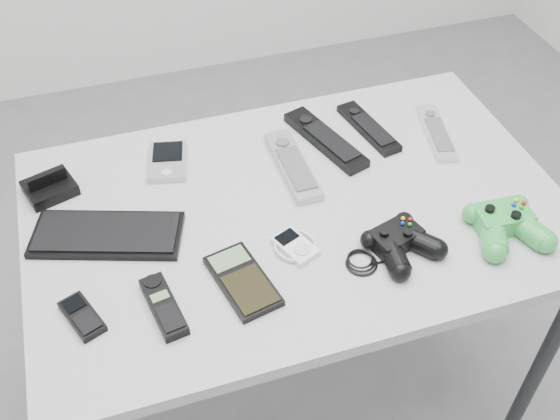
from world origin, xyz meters
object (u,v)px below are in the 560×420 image
object	(u,v)px
cordless_handset	(164,306)
remote_black_a	(325,139)
pda_keyboard	(107,234)
mobile_phone	(82,316)
pda	(168,161)
calculator	(243,280)
mp3_player	(295,246)
remote_silver_a	(293,165)
remote_silver_b	(436,132)
controller_black	(401,241)
desk	(297,228)
remote_black_b	(368,127)

from	to	relation	value
cordless_handset	remote_black_a	bearing A→B (deg)	29.40
pda_keyboard	mobile_phone	distance (m)	0.20
pda	cordless_handset	xyz separation A→B (m)	(-0.08, -0.39, 0.00)
calculator	remote_black_a	bearing A→B (deg)	37.35
mp3_player	remote_silver_a	bearing A→B (deg)	50.08
remote_silver_b	mp3_player	xyz separation A→B (m)	(-0.42, -0.23, -0.00)
remote_silver_a	mobile_phone	xyz separation A→B (m)	(-0.47, -0.26, -0.00)
pda_keyboard	remote_silver_a	distance (m)	0.42
pda	calculator	distance (m)	0.38
remote_black_a	mp3_player	bearing A→B (deg)	-138.11
pda_keyboard	remote_silver_a	size ratio (longest dim) A/B	1.26
calculator	controller_black	xyz separation A→B (m)	(0.31, -0.01, 0.01)
desk	pda_keyboard	distance (m)	0.39
remote_black_a	mobile_phone	distance (m)	0.66
pda	controller_black	distance (m)	0.54
pda	remote_black_b	bearing A→B (deg)	9.97
mp3_player	remote_black_a	bearing A→B (deg)	36.83
pda	remote_silver_a	world-z (taller)	remote_silver_a
mp3_player	remote_silver_b	bearing A→B (deg)	6.45
pda	cordless_handset	world-z (taller)	cordless_handset
remote_black_b	remote_black_a	bearing A→B (deg)	176.03
pda_keyboard	mp3_player	size ratio (longest dim) A/B	3.31
pda	controller_black	xyz separation A→B (m)	(0.38, -0.38, 0.01)
remote_black_b	mp3_player	world-z (taller)	remote_black_b
desk	pda	bearing A→B (deg)	137.04
mobile_phone	controller_black	distance (m)	0.60
pda_keyboard	remote_silver_b	world-z (taller)	remote_silver_b
pda_keyboard	mobile_phone	size ratio (longest dim) A/B	2.89
mobile_phone	remote_silver_b	bearing A→B (deg)	-3.20
pda	mp3_player	xyz separation A→B (m)	(0.19, -0.32, -0.00)
remote_silver_a	calculator	distance (m)	0.33
remote_black_a	calculator	world-z (taller)	remote_black_a
remote_black_a	desk	bearing A→B (deg)	-143.35
mobile_phone	calculator	size ratio (longest dim) A/B	0.60
cordless_handset	calculator	xyz separation A→B (m)	(0.15, 0.02, -0.00)
mobile_phone	cordless_handset	distance (m)	0.14
remote_silver_a	mp3_player	distance (m)	0.23
mobile_phone	desk	bearing A→B (deg)	-2.89
remote_black_a	mp3_player	size ratio (longest dim) A/B	2.81
cordless_handset	desk	bearing A→B (deg)	20.20
mp3_player	cordless_handset	bearing A→B (deg)	171.63
calculator	controller_black	distance (m)	0.31
pda	pda_keyboard	bearing A→B (deg)	-117.67
pda	remote_black_a	xyz separation A→B (m)	(0.35, -0.04, 0.00)
pda_keyboard	remote_black_a	world-z (taller)	remote_black_a
remote_black_a	mp3_player	distance (m)	0.33
remote_silver_a	remote_black_a	size ratio (longest dim) A/B	0.94
pda_keyboard	desk	bearing A→B (deg)	14.10
remote_black_a	remote_black_b	bearing A→B (deg)	-10.80
desk	mobile_phone	world-z (taller)	mobile_phone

